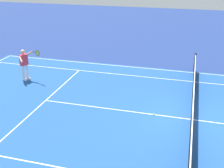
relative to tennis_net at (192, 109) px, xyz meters
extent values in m
plane|color=navy|center=(0.00, 0.00, -0.49)|extent=(60.00, 60.00, 0.00)
cube|color=#1E4C93|center=(0.00, 0.00, -0.49)|extent=(24.20, 11.40, 0.00)
cube|color=white|center=(0.00, -5.50, -0.49)|extent=(23.80, 0.05, 0.01)
cube|color=white|center=(0.00, -4.11, -0.49)|extent=(23.80, 0.05, 0.01)
cube|color=white|center=(6.40, 0.00, -0.49)|extent=(0.05, 8.22, 0.01)
cube|color=white|center=(0.00, 0.00, -0.49)|extent=(12.80, 0.05, 0.01)
cylinder|color=#2D2D33|center=(0.00, -5.80, 0.05)|extent=(0.10, 0.10, 1.08)
cube|color=black|center=(0.00, 0.00, -0.05)|extent=(0.02, 11.60, 0.88)
cube|color=white|center=(0.00, 0.00, 0.46)|extent=(0.04, 11.60, 0.06)
cube|color=white|center=(0.00, 0.00, -0.05)|extent=(0.04, 0.06, 0.88)
cylinder|color=white|center=(8.66, -1.92, -0.04)|extent=(0.15, 0.15, 0.74)
cube|color=white|center=(8.61, -1.90, -0.45)|extent=(0.30, 0.21, 0.09)
cylinder|color=white|center=(8.57, -2.14, -0.04)|extent=(0.15, 0.15, 0.74)
cube|color=white|center=(8.51, -2.12, -0.45)|extent=(0.30, 0.21, 0.09)
cube|color=#E03342|center=(8.61, -2.03, 0.61)|extent=(0.37, 0.44, 0.56)
sphere|color=#DBAA84|center=(8.61, -2.03, 1.04)|extent=(0.23, 0.23, 0.23)
cylinder|color=#DBAA84|center=(8.57, -1.71, 0.74)|extent=(0.36, 0.34, 0.26)
cylinder|color=#DBAA84|center=(8.34, -2.22, 0.94)|extent=(0.42, 0.12, 0.30)
cylinder|color=#232326|center=(8.03, -2.15, 1.05)|extent=(0.27, 0.15, 0.04)
torus|color=#232326|center=(7.76, -2.03, 1.05)|extent=(0.30, 0.15, 0.31)
cylinder|color=#C6D84C|center=(7.76, -2.03, 1.05)|extent=(0.25, 0.11, 0.27)
sphere|color=#CCE01E|center=(1.48, 0.02, -0.46)|extent=(0.07, 0.07, 0.07)
camera|label=1|loc=(0.30, 10.63, 5.33)|focal=46.76mm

